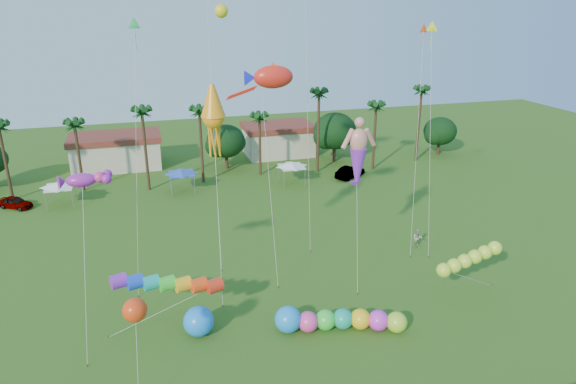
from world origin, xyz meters
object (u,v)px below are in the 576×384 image
object	(u,v)px
car_b	(350,172)
spectator_b	(417,238)
car_a	(15,202)
caterpillar_inflatable	(336,320)
blue_ball	(199,321)

from	to	relation	value
car_b	spectator_b	world-z (taller)	spectator_b
car_a	caterpillar_inflatable	distance (m)	42.20
car_a	blue_ball	distance (m)	34.85
blue_ball	spectator_b	bearing A→B (deg)	20.33
spectator_b	caterpillar_inflatable	xyz separation A→B (m)	(-12.50, -10.40, -0.11)
car_a	spectator_b	distance (m)	45.28
car_b	blue_ball	size ratio (longest dim) A/B	2.21
car_b	caterpillar_inflatable	bearing A→B (deg)	122.97
spectator_b	blue_ball	bearing A→B (deg)	-138.62
car_a	caterpillar_inflatable	world-z (taller)	caterpillar_inflatable
car_b	blue_ball	world-z (taller)	blue_ball
blue_ball	caterpillar_inflatable	bearing A→B (deg)	-13.00
car_b	caterpillar_inflatable	world-z (taller)	caterpillar_inflatable
car_b	caterpillar_inflatable	distance (m)	34.81
car_a	caterpillar_inflatable	size ratio (longest dim) A/B	0.43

